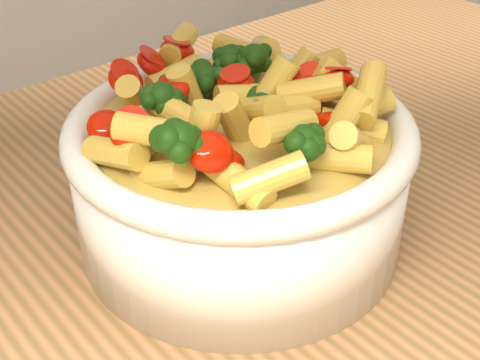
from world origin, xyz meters
TOP-DOWN VIEW (x-y plane):
  - table at (0.00, 0.00)m, footprint 1.20×0.80m
  - serving_bowl at (-0.05, 0.02)m, footprint 0.26×0.26m
  - pasta_salad at (-0.05, 0.02)m, footprint 0.21×0.21m

SIDE VIEW (x-z plane):
  - table at x=0.00m, z-range 0.35..1.25m
  - serving_bowl at x=-0.05m, z-range 0.90..1.01m
  - pasta_salad at x=-0.05m, z-range 1.00..1.05m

